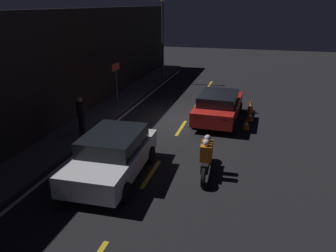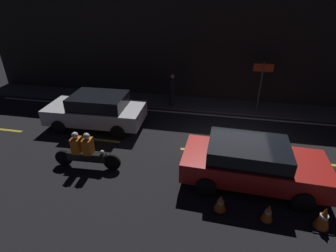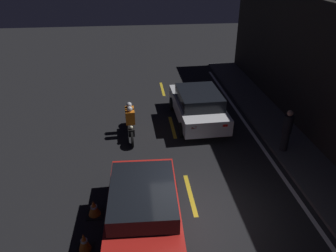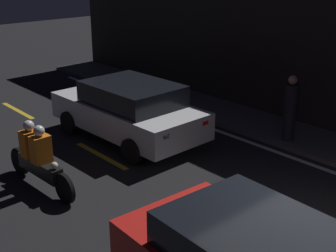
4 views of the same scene
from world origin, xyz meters
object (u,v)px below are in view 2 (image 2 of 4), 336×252
Objects in this scene: taxi_red at (252,162)px; pedestrian at (172,90)px; traffic_cone_mid at (268,213)px; motorcycle at (85,152)px; traffic_cone_far at (324,218)px; shop_sign at (262,77)px; sedan_white at (97,110)px; traffic_cone_near at (220,203)px.

pedestrian is (-3.50, 5.44, 0.17)m from taxi_red.
pedestrian reaches higher than traffic_cone_mid.
motorcycle is 5.99m from traffic_cone_mid.
traffic_cone_mid is 0.33× the size of pedestrian.
traffic_cone_mid is at bearing -178.53° from traffic_cone_far.
taxi_red is 5.79m from shop_sign.
traffic_cone_mid is 1.36m from traffic_cone_far.
pedestrian reaches higher than sedan_white.
sedan_white is at bearing 159.35° from taxi_red.
taxi_red is 1.73m from traffic_cone_near.
sedan_white reaches higher than traffic_cone_far.
sedan_white is 1.81× the size of motorcycle.
pedestrian is at bearing 111.00° from traffic_cone_near.
shop_sign reaches higher than motorcycle.
traffic_cone_mid is at bearing -74.29° from taxi_red.
motorcycle reaches higher than traffic_cone_far.
taxi_red is 1.84× the size of shop_sign.
motorcycle is at bearing 105.36° from sedan_white.
traffic_cone_mid reaches higher than traffic_cone_near.
motorcycle reaches higher than traffic_cone_mid.
sedan_white is 9.14m from traffic_cone_far.
pedestrian is (-3.87, 6.97, 0.67)m from traffic_cone_mid.
motorcycle is at bearing 167.94° from traffic_cone_mid.
sedan_white is at bearing 104.24° from motorcycle.
traffic_cone_far is at bearing -82.34° from shop_sign.
taxi_red is 8.60× the size of traffic_cone_near.
traffic_cone_near is 0.95× the size of traffic_cone_mid.
taxi_red is (6.39, -2.69, -0.02)m from sedan_white.
motorcycle is (0.91, -2.97, -0.15)m from sedan_white.
traffic_cone_far is at bearing -52.98° from pedestrian.
shop_sign is at bearing 84.48° from taxi_red.
shop_sign is at bearing 2.87° from pedestrian.
sedan_white is at bearing 148.03° from traffic_cone_mid.
taxi_red is 2.68× the size of pedestrian.
traffic_cone_far is 0.41× the size of pedestrian.
pedestrian is at bearing -177.13° from shop_sign.
sedan_white is 6.93m from taxi_red.
shop_sign is (1.64, 7.04, 1.54)m from traffic_cone_near.
traffic_cone_far is at bearing -2.24° from traffic_cone_near.
taxi_red is 1.87× the size of motorcycle.
shop_sign is at bearing 40.71° from motorcycle.
shop_sign reaches higher than pedestrian.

